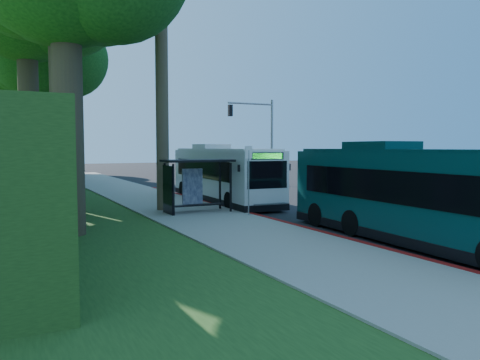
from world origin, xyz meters
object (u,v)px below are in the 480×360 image
bus_shelter (192,176)px  teal_bus (417,194)px  white_bus (222,173)px  pickup (240,179)px

bus_shelter → teal_bus: (4.06, -9.52, -0.18)m
white_bus → pickup: bearing=57.7°
bus_shelter → white_bus: white_bus is taller
white_bus → pickup: size_ratio=1.98×
bus_shelter → pickup: bus_shelter is taller
teal_bus → pickup: (3.79, 19.85, -0.83)m
bus_shelter → pickup: (7.84, 10.33, -1.02)m
bus_shelter → teal_bus: 10.35m
bus_shelter → white_bus: bearing=49.9°
pickup → bus_shelter: bearing=-122.8°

